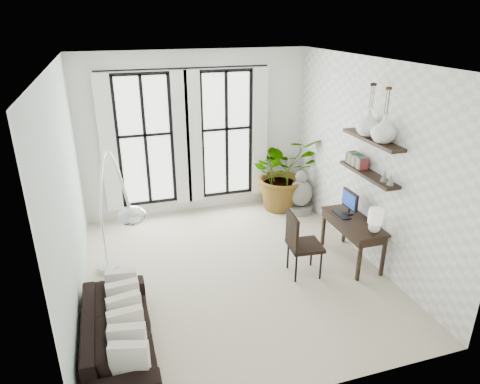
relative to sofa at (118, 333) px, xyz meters
name	(u,v)px	position (x,y,z in m)	size (l,w,h in m)	color
floor	(233,271)	(1.80, 1.30, -0.29)	(5.00, 5.00, 0.00)	#C2B99A
ceiling	(232,62)	(1.80, 1.30, 2.91)	(5.00, 5.00, 0.00)	white
wall_left	(67,195)	(-0.45, 1.30, 1.31)	(5.00, 5.00, 0.00)	#B6CBBF
wall_right	(368,162)	(4.05, 1.30, 1.31)	(5.00, 5.00, 0.00)	white
wall_back	(197,134)	(1.80, 3.80, 1.31)	(4.50, 4.50, 0.00)	white
windows	(187,138)	(1.60, 3.73, 1.27)	(3.26, 0.13, 2.65)	white
wall_shelves	(368,159)	(3.91, 1.09, 1.44)	(0.25, 1.30, 0.60)	black
sofa	(118,333)	(0.00, 0.00, 0.00)	(2.00, 0.78, 0.58)	black
throw_pillows	(125,317)	(0.10, 0.00, 0.21)	(0.40, 1.52, 0.40)	silver
plant	(283,172)	(3.49, 3.35, 0.49)	(1.41, 1.22, 1.57)	#2D7228
desk	(355,224)	(3.75, 1.00, 0.40)	(0.52, 1.24, 1.12)	black
desk_chair	(299,241)	(2.74, 0.92, 0.30)	(0.54, 0.54, 1.04)	black
arc_lamp	(110,186)	(0.10, 0.98, 1.49)	(0.72, 2.20, 2.29)	silver
buddha	(301,195)	(3.74, 3.00, 0.09)	(0.51, 0.51, 0.91)	gray
vase_a	(384,129)	(3.91, 0.80, 1.97)	(0.37, 0.37, 0.38)	white
vase_b	(368,123)	(3.91, 1.20, 1.97)	(0.37, 0.37, 0.38)	white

